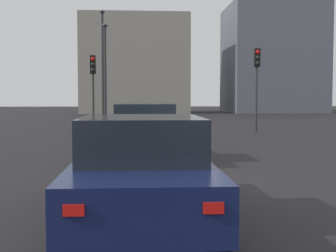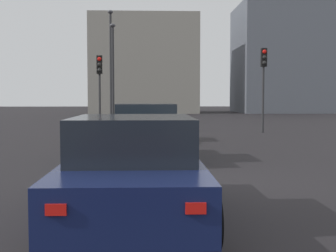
# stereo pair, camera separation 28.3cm
# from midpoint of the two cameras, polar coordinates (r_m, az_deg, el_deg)

# --- Properties ---
(ground_plane) EXTENTS (160.00, 160.00, 0.20)m
(ground_plane) POSITION_cam_midpoint_polar(r_m,az_deg,el_deg) (9.89, 5.73, -7.26)
(ground_plane) COLOR black
(car_yellow_right_lead) EXTENTS (4.43, 2.15, 1.47)m
(car_yellow_right_lead) POSITION_cam_midpoint_polar(r_m,az_deg,el_deg) (19.09, -4.12, 0.42)
(car_yellow_right_lead) COLOR gold
(car_yellow_right_lead) RESTS_ON ground_plane
(car_teal_right_second) EXTENTS (4.08, 2.14, 1.57)m
(car_teal_right_second) POSITION_cam_midpoint_polar(r_m,az_deg,el_deg) (13.15, -3.63, -0.82)
(car_teal_right_second) COLOR #19606B
(car_teal_right_second) RESTS_ON ground_plane
(car_navy_right_third) EXTENTS (4.65, 2.07, 1.48)m
(car_navy_right_third) POSITION_cam_midpoint_polar(r_m,az_deg,el_deg) (6.71, -4.46, -5.28)
(car_navy_right_third) COLOR #141E4C
(car_navy_right_third) RESTS_ON ground_plane
(traffic_light_near_left) EXTENTS (0.32, 0.28, 4.14)m
(traffic_light_near_left) POSITION_cam_midpoint_polar(r_m,az_deg,el_deg) (23.49, 10.46, 6.46)
(traffic_light_near_left) COLOR #2D2D30
(traffic_light_near_left) RESTS_ON ground_plane
(traffic_light_near_right) EXTENTS (0.32, 0.29, 3.80)m
(traffic_light_near_right) POSITION_cam_midpoint_polar(r_m,az_deg,el_deg) (23.38, -9.48, 5.91)
(traffic_light_near_right) COLOR #2D2D30
(traffic_light_near_right) RESTS_ON ground_plane
(street_lamp_kerbside) EXTENTS (0.56, 0.36, 6.36)m
(street_lamp_kerbside) POSITION_cam_midpoint_polar(r_m,az_deg,el_deg) (29.80, -7.94, 7.45)
(street_lamp_kerbside) COLOR #2D2D30
(street_lamp_kerbside) RESTS_ON ground_plane
(street_lamp_far) EXTENTS (0.56, 0.36, 7.65)m
(street_lamp_far) POSITION_cam_midpoint_polar(r_m,az_deg,el_deg) (32.41, -8.23, 8.33)
(street_lamp_far) COLOR #2D2D30
(street_lamp_far) RESTS_ON ground_plane
(building_facade_left) EXTENTS (10.20, 10.40, 12.34)m
(building_facade_left) POSITION_cam_midpoint_polar(r_m,az_deg,el_deg) (56.48, 12.40, 7.93)
(building_facade_left) COLOR slate
(building_facade_left) RESTS_ON ground_plane
(building_facade_center) EXTENTS (8.15, 11.77, 10.72)m
(building_facade_center) POSITION_cam_midpoint_polar(r_m,az_deg,el_deg) (53.30, -4.22, 7.40)
(building_facade_center) COLOR gray
(building_facade_center) RESTS_ON ground_plane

